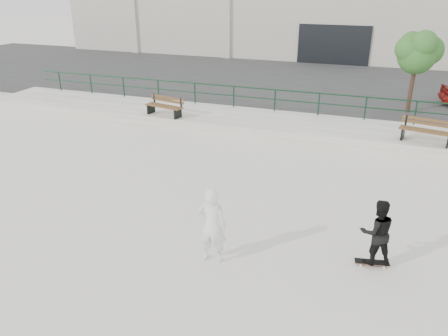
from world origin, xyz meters
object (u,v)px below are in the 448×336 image
at_px(standing_skater, 377,232).
at_px(skateboard, 372,262).
at_px(bench_left, 165,106).
at_px(bench_right, 426,131).
at_px(seated_skater, 212,225).
at_px(tree, 418,51).

bearing_deg(standing_skater, skateboard, -20.62).
relative_size(bench_left, standing_skater, 1.19).
xyz_separation_m(bench_right, skateboard, (-1.49, -7.96, -0.86)).
bearing_deg(bench_right, skateboard, -88.62).
relative_size(bench_left, skateboard, 2.36).
height_order(bench_left, seated_skater, seated_skater).
xyz_separation_m(bench_left, skateboard, (9.27, -7.80, -0.84)).
bearing_deg(seated_skater, bench_right, -122.41).
bearing_deg(skateboard, tree, 74.07).
relative_size(skateboard, seated_skater, 0.43).
bearing_deg(skateboard, bench_left, 128.77).
relative_size(bench_left, seated_skater, 1.01).
height_order(standing_skater, seated_skater, seated_skater).
bearing_deg(tree, skateboard, -94.78).
xyz_separation_m(bench_left, seated_skater, (5.69, -8.86, 0.03)).
xyz_separation_m(tree, seated_skater, (-4.60, -13.14, -2.31)).
bearing_deg(tree, standing_skater, -94.78).
xyz_separation_m(bench_left, standing_skater, (9.27, -7.80, -0.02)).
bearing_deg(seated_skater, bench_left, -60.31).
distance_m(tree, seated_skater, 14.11).
distance_m(standing_skater, seated_skater, 3.74).
relative_size(tree, skateboard, 4.57).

